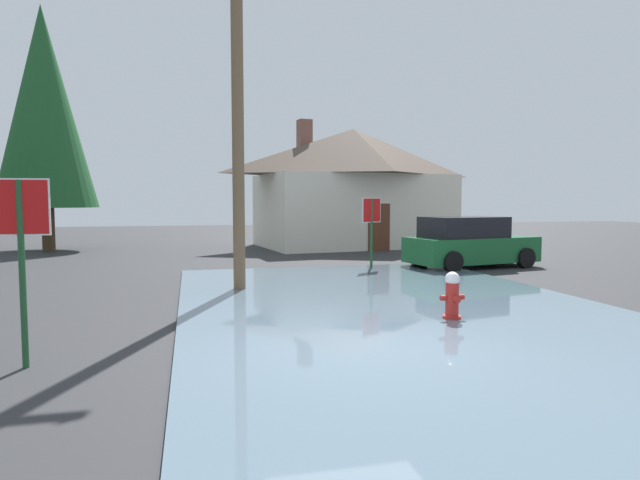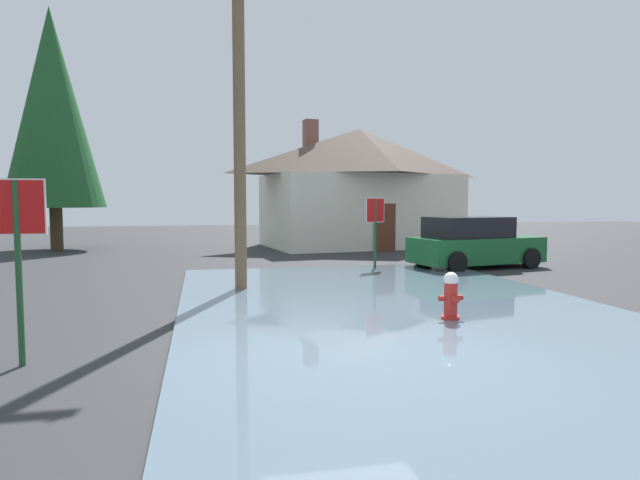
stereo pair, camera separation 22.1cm
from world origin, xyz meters
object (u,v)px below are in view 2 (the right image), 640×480
(stop_sign_near, at_px, (17,233))
(house, at_px, (359,185))
(parked_car, at_px, (474,243))
(pine_tree_tall_left, at_px, (52,108))
(utility_pole, at_px, (239,73))
(fire_hydrant, at_px, (451,298))
(stop_sign_far, at_px, (375,218))

(stop_sign_near, distance_m, house, 19.28)
(stop_sign_near, height_order, parked_car, stop_sign_near)
(pine_tree_tall_left, bearing_deg, stop_sign_near, -77.81)
(parked_car, relative_size, pine_tree_tall_left, 0.43)
(utility_pole, bearing_deg, parked_car, 20.73)
(fire_hydrant, bearing_deg, house, 79.26)
(fire_hydrant, relative_size, utility_pole, 0.09)
(stop_sign_near, xyz_separation_m, fire_hydrant, (6.54, 1.14, -1.28))
(stop_sign_near, bearing_deg, utility_pole, 58.83)
(fire_hydrant, distance_m, house, 16.06)
(stop_sign_near, bearing_deg, pine_tree_tall_left, 102.19)
(stop_sign_near, distance_m, stop_sign_far, 11.24)
(stop_sign_far, bearing_deg, house, 76.73)
(utility_pole, height_order, house, utility_pole)
(fire_hydrant, distance_m, parked_car, 8.16)
(stop_sign_near, xyz_separation_m, parked_car, (10.74, 8.13, -0.95))
(stop_sign_far, xyz_separation_m, parked_car, (3.22, -0.22, -0.81))
(stop_sign_near, height_order, fire_hydrant, stop_sign_near)
(utility_pole, distance_m, pine_tree_tall_left, 14.08)
(stop_sign_far, bearing_deg, parked_car, -3.89)
(parked_car, bearing_deg, pine_tree_tall_left, 147.20)
(utility_pole, bearing_deg, stop_sign_far, 35.36)
(stop_sign_near, height_order, stop_sign_far, stop_sign_near)
(fire_hydrant, xyz_separation_m, pine_tree_tall_left, (-10.32, 16.34, 5.58))
(stop_sign_far, relative_size, house, 0.23)
(utility_pole, height_order, pine_tree_tall_left, pine_tree_tall_left)
(utility_pole, xyz_separation_m, pine_tree_tall_left, (-6.96, 12.21, 0.94))
(utility_pole, distance_m, stop_sign_far, 6.36)
(stop_sign_near, bearing_deg, stop_sign_far, 47.97)
(stop_sign_near, distance_m, pine_tree_tall_left, 18.39)
(stop_sign_far, relative_size, parked_car, 0.50)
(parked_car, bearing_deg, house, 98.16)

